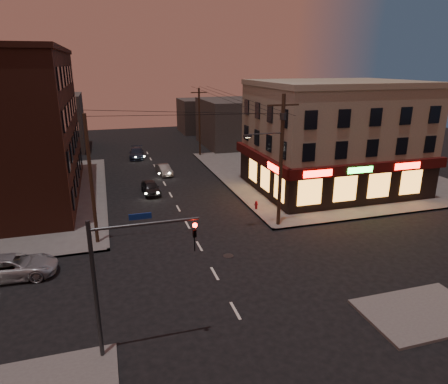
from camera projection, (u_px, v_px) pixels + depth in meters
name	position (u px, v px, depth m)	size (l,w,h in m)	color
ground	(215.00, 274.00, 24.25)	(120.00, 120.00, 0.00)	black
sidewalk_ne	(320.00, 173.00, 46.49)	(24.00, 28.00, 0.15)	#514F4C
pizza_building	(334.00, 136.00, 39.23)	(15.85, 12.85, 10.50)	tan
brick_apartment	(0.00, 129.00, 35.53)	(12.00, 20.00, 13.00)	#441F15
bg_building_ne_a	(236.00, 123.00, 61.65)	(10.00, 12.00, 7.00)	#3F3D3A
bg_building_nw	(50.00, 123.00, 57.71)	(9.00, 10.00, 8.00)	#3F3D3A
bg_building_ne_b	(202.00, 116.00, 74.01)	(8.00, 8.00, 6.00)	#3F3D3A
utility_pole_main	(280.00, 154.00, 29.61)	(4.20, 0.44, 10.00)	#382619
utility_pole_far	(199.00, 122.00, 53.85)	(0.26, 0.26, 9.00)	#382619
utility_pole_west	(91.00, 181.00, 26.87)	(0.24, 0.24, 9.00)	#382619
traffic_signal	(120.00, 269.00, 16.34)	(4.49, 0.32, 6.47)	#333538
suv_cross	(12.00, 267.00, 23.63)	(2.33, 5.04, 1.40)	#9EA1A7
sedan_near	(151.00, 188.00, 38.91)	(1.52, 3.78, 1.29)	black
sedan_mid	(164.00, 170.00, 45.69)	(1.23, 3.54, 1.17)	slate
sedan_far	(137.00, 153.00, 53.79)	(1.88, 4.62, 1.34)	#1B2437
fire_hydrant	(256.00, 204.00, 34.54)	(0.33, 0.33, 0.72)	maroon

